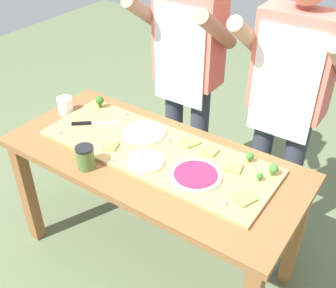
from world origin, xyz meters
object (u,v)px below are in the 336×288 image
pizza_slice_near_left (210,151)px  broccoli_floret_front_right (273,169)px  pizza_slice_center (234,168)px  cheese_crumble_d (87,145)px  cheese_crumble_e (59,132)px  broccoli_floret_back_mid (260,176)px  cook_left (187,66)px  broccoli_floret_front_mid (100,101)px  pizza_slice_far_left (190,142)px  pizza_slice_far_right (111,146)px  cook_right (288,94)px  sauce_jar (85,157)px  pizza_slice_near_right (244,198)px  pizza_whole_white_garlic (145,161)px  broccoli_floret_center_right (250,157)px  cheese_crumble_b (125,114)px  cheese_crumble_c (224,204)px  pizza_whole_cheese_artichoke (144,132)px  chefs_knife (89,123)px  flour_cup (65,106)px  prep_table (153,173)px  cheese_crumble_a (168,140)px  pizza_whole_beet_magenta (196,175)px

pizza_slice_near_left → broccoli_floret_front_right: bearing=2.1°
pizza_slice_center → cheese_crumble_d: 0.77m
broccoli_floret_front_right → cheese_crumble_e: broccoli_floret_front_right is taller
broccoli_floret_back_mid → cook_left: 0.91m
broccoli_floret_front_mid → cook_left: (0.35, 0.42, 0.16)m
pizza_slice_near_left → pizza_slice_far_left: (-0.13, 0.02, 0.00)m
broccoli_floret_back_mid → cook_left: bearing=144.7°
pizza_slice_far_right → cook_right: 0.99m
cook_right → pizza_slice_near_left: bearing=-115.2°
cheese_crumble_d → sauce_jar: sauce_jar is taller
pizza_slice_near_right → sauce_jar: sauce_jar is taller
broccoli_floret_front_mid → cook_right: size_ratio=0.05×
pizza_slice_near_left → cook_right: bearing=64.8°
pizza_whole_white_garlic → broccoli_floret_center_right: bearing=34.8°
broccoli_floret_front_right → cheese_crumble_e: (-1.11, -0.33, -0.03)m
cheese_crumble_b → cheese_crumble_c: size_ratio=1.15×
broccoli_floret_front_mid → cheese_crumble_d: broccoli_floret_front_mid is taller
pizza_whole_cheese_artichoke → broccoli_floret_front_right: bearing=5.0°
chefs_knife → pizza_slice_far_right: 0.27m
chefs_knife → broccoli_floret_back_mid: broccoli_floret_back_mid is taller
pizza_slice_far_right → pizza_slice_far_left: bearing=39.5°
pizza_whole_white_garlic → cook_left: 0.76m
cheese_crumble_d → flour_cup: size_ratio=0.19×
pizza_whole_cheese_artichoke → pizza_slice_center: size_ratio=3.15×
broccoli_floret_front_right → pizza_whole_cheese_artichoke: bearing=-175.0°
pizza_slice_near_left → pizza_whole_white_garlic: bearing=-131.8°
broccoli_floret_front_right → cook_right: 0.49m
chefs_knife → cheese_crumble_d: bearing=-50.1°
pizza_slice_center → cook_left: 0.80m
chefs_knife → pizza_slice_far_right: size_ratio=3.00×
cook_right → prep_table: bearing=-126.1°
pizza_whole_white_garlic → cheese_crumble_b: bearing=141.9°
sauce_jar → cheese_crumble_d: bearing=133.0°
cook_right → cheese_crumble_b: bearing=-153.2°
prep_table → cook_right: cook_right is taller
pizza_whole_cheese_artichoke → cheese_crumble_a: size_ratio=13.62×
cheese_crumble_e → cheese_crumble_c: bearing=0.4°
pizza_slice_center → cheese_crumble_c: 0.27m
pizza_slice_near_right → pizza_slice_far_left: 0.49m
pizza_slice_center → cheese_crumble_b: size_ratio=3.89×
chefs_knife → broccoli_floret_center_right: (0.90, 0.20, 0.02)m
pizza_slice_near_left → pizza_slice_far_left: bearing=172.7°
flour_cup → sauce_jar: bearing=-34.1°
pizza_slice_far_right → sauce_jar: 0.18m
pizza_whole_beet_magenta → pizza_slice_far_left: 0.28m
broccoli_floret_back_mid → cheese_crumble_e: bearing=-167.0°
chefs_knife → pizza_whole_white_garlic: same height
pizza_slice_far_left → sauce_jar: (-0.33, -0.45, 0.04)m
broccoli_floret_back_mid → broccoli_floret_center_right: 0.15m
chefs_knife → cheese_crumble_e: size_ratio=12.69×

